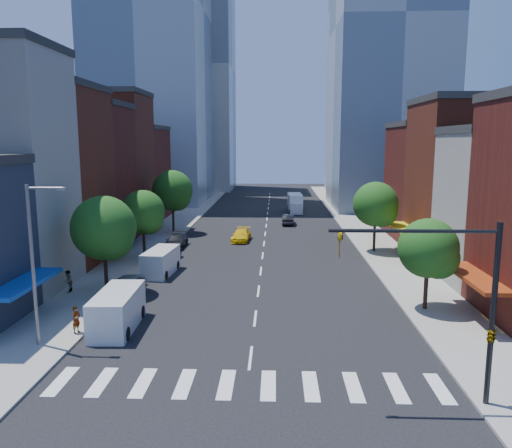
# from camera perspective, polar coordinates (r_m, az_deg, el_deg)

# --- Properties ---
(ground) EXTENTS (220.00, 220.00, 0.00)m
(ground) POSITION_cam_1_polar(r_m,az_deg,el_deg) (27.54, -0.63, -15.05)
(ground) COLOR black
(ground) RESTS_ON ground
(sidewalk_left) EXTENTS (5.00, 120.00, 0.15)m
(sidewalk_left) POSITION_cam_1_polar(r_m,az_deg,el_deg) (67.44, -9.55, -0.36)
(sidewalk_left) COLOR gray
(sidewalk_left) RESTS_ON ground
(sidewalk_right) EXTENTS (5.00, 120.00, 0.15)m
(sidewalk_right) POSITION_cam_1_polar(r_m,az_deg,el_deg) (66.96, 11.89, -0.50)
(sidewalk_right) COLOR gray
(sidewalk_right) RESTS_ON ground
(crosswalk) EXTENTS (19.00, 3.00, 0.01)m
(crosswalk) POSITION_cam_1_polar(r_m,az_deg,el_deg) (24.85, -1.00, -17.91)
(crosswalk) COLOR silver
(crosswalk) RESTS_ON ground
(bldg_left_2) EXTENTS (12.00, 9.00, 16.00)m
(bldg_left_2) POSITION_cam_1_polar(r_m,az_deg,el_deg) (50.81, -23.83, 4.80)
(bldg_left_2) COLOR #592215
(bldg_left_2) RESTS_ON ground
(bldg_left_3) EXTENTS (12.00, 8.00, 15.00)m
(bldg_left_3) POSITION_cam_1_polar(r_m,az_deg,el_deg) (58.58, -20.17, 5.05)
(bldg_left_3) COLOR #501614
(bldg_left_3) RESTS_ON ground
(bldg_left_4) EXTENTS (12.00, 9.00, 17.00)m
(bldg_left_4) POSITION_cam_1_polar(r_m,az_deg,el_deg) (66.45, -17.43, 6.51)
(bldg_left_4) COLOR #592215
(bldg_left_4) RESTS_ON ground
(bldg_left_5) EXTENTS (12.00, 10.00, 13.00)m
(bldg_left_5) POSITION_cam_1_polar(r_m,az_deg,el_deg) (75.56, -14.94, 5.41)
(bldg_left_5) COLOR #501614
(bldg_left_5) RESTS_ON ground
(bldg_right_2) EXTENTS (12.00, 10.00, 15.00)m
(bldg_right_2) POSITION_cam_1_polar(r_m,az_deg,el_deg) (52.99, 24.19, 4.39)
(bldg_right_2) COLOR #592215
(bldg_right_2) RESTS_ON ground
(bldg_right_3) EXTENTS (12.00, 10.00, 13.00)m
(bldg_right_3) POSITION_cam_1_polar(r_m,az_deg,el_deg) (62.43, 20.75, 4.33)
(bldg_right_3) COLOR #501614
(bldg_right_3) RESTS_ON ground
(tower_nw) EXTENTS (20.00, 22.00, 70.00)m
(tower_nw) POSITION_cam_1_polar(r_m,az_deg,el_deg) (100.64, -12.12, 22.82)
(tower_nw) COLOR #8C99A8
(tower_nw) RESTS_ON ground
(tower_ne) EXTENTS (18.00, 20.00, 60.00)m
(tower_ne) POSITION_cam_1_polar(r_m,az_deg,el_deg) (90.93, 15.13, 20.94)
(tower_ne) COLOR #9EA5AD
(tower_ne) RESTS_ON ground
(tower_far_e) EXTENTS (22.00, 22.00, 80.00)m
(tower_far_e) POSITION_cam_1_polar(r_m,az_deg,el_deg) (115.92, 14.75, 23.44)
(tower_far_e) COLOR #8C99A8
(tower_far_e) RESTS_ON ground
(tower_far_w) EXTENTS (18.00, 18.00, 56.00)m
(tower_far_w) POSITION_cam_1_polar(r_m,az_deg,el_deg) (122.69, -7.10, 17.16)
(tower_far_w) COLOR #9EA5AD
(tower_far_w) RESTS_ON ground
(traffic_signal) EXTENTS (7.24, 2.24, 8.00)m
(traffic_signal) POSITION_cam_1_polar(r_m,az_deg,el_deg) (23.43, 24.17, -9.47)
(traffic_signal) COLOR black
(traffic_signal) RESTS_ON sidewalk_right
(streetlight) EXTENTS (2.25, 0.25, 9.00)m
(streetlight) POSITION_cam_1_polar(r_m,az_deg,el_deg) (29.78, -23.91, -3.28)
(streetlight) COLOR slate
(streetlight) RESTS_ON sidewalk_left
(tree_left_near) EXTENTS (4.80, 4.80, 7.30)m
(tree_left_near) POSITION_cam_1_polar(r_m,az_deg,el_deg) (38.67, -16.83, -0.71)
(tree_left_near) COLOR black
(tree_left_near) RESTS_ON sidewalk_left
(tree_left_mid) EXTENTS (4.20, 4.20, 6.65)m
(tree_left_mid) POSITION_cam_1_polar(r_m,az_deg,el_deg) (49.11, -12.65, 1.16)
(tree_left_mid) COLOR black
(tree_left_mid) RESTS_ON sidewalk_left
(tree_left_far) EXTENTS (5.00, 5.00, 7.75)m
(tree_left_far) POSITION_cam_1_polar(r_m,az_deg,el_deg) (62.56, -9.40, 3.63)
(tree_left_far) COLOR black
(tree_left_far) RESTS_ON sidewalk_left
(tree_right_near) EXTENTS (4.00, 4.00, 6.20)m
(tree_right_near) POSITION_cam_1_polar(r_m,az_deg,el_deg) (35.29, 19.33, -2.91)
(tree_right_near) COLOR black
(tree_right_near) RESTS_ON sidewalk_right
(tree_right_far) EXTENTS (4.60, 4.60, 7.20)m
(tree_right_far) POSITION_cam_1_polar(r_m,az_deg,el_deg) (52.41, 13.68, 2.00)
(tree_right_far) COLOR black
(tree_right_far) RESTS_ON sidewalk_right
(parked_car_front) EXTENTS (2.25, 4.97, 1.65)m
(parked_car_front) POSITION_cam_1_polar(r_m,az_deg,el_deg) (38.01, -14.42, -7.04)
(parked_car_front) COLOR #ACABB0
(parked_car_front) RESTS_ON ground
(parked_car_second) EXTENTS (1.64, 4.50, 1.47)m
(parked_car_second) POSITION_cam_1_polar(r_m,az_deg,el_deg) (37.54, -14.65, -7.40)
(parked_car_second) COLOR black
(parked_car_second) RESTS_ON ground
(parked_car_third) EXTENTS (2.92, 5.37, 1.43)m
(parked_car_third) POSITION_cam_1_polar(r_m,az_deg,el_deg) (48.67, -10.60, -3.41)
(parked_car_third) COLOR #999999
(parked_car_third) RESTS_ON ground
(parked_car_rear) EXTENTS (2.09, 4.92, 1.41)m
(parked_car_rear) POSITION_cam_1_polar(r_m,az_deg,el_deg) (54.80, -9.12, -1.94)
(parked_car_rear) COLOR black
(parked_car_rear) RESTS_ON ground
(cargo_van_near) EXTENTS (2.43, 5.62, 2.36)m
(cargo_van_near) POSITION_cam_1_polar(r_m,az_deg,el_deg) (32.07, -15.64, -9.55)
(cargo_van_near) COLOR silver
(cargo_van_near) RESTS_ON ground
(cargo_van_far) EXTENTS (2.49, 5.28, 2.18)m
(cargo_van_far) POSITION_cam_1_polar(r_m,az_deg,el_deg) (44.06, -10.88, -4.29)
(cargo_van_far) COLOR white
(cargo_van_far) RESTS_ON ground
(taxi) EXTENTS (2.23, 4.81, 1.36)m
(taxi) POSITION_cam_1_polar(r_m,az_deg,el_deg) (57.60, -1.69, -1.29)
(taxi) COLOR yellow
(taxi) RESTS_ON ground
(traffic_car_oncoming) EXTENTS (1.73, 4.47, 1.45)m
(traffic_car_oncoming) POSITION_cam_1_polar(r_m,az_deg,el_deg) (69.10, 3.70, 0.54)
(traffic_car_oncoming) COLOR black
(traffic_car_oncoming) RESTS_ON ground
(traffic_car_far) EXTENTS (2.44, 4.98, 1.64)m
(traffic_car_far) POSITION_cam_1_polar(r_m,az_deg,el_deg) (83.84, 4.68, 2.17)
(traffic_car_far) COLOR #999999
(traffic_car_far) RESTS_ON ground
(box_truck) EXTENTS (2.42, 7.26, 2.90)m
(box_truck) POSITION_cam_1_polar(r_m,az_deg,el_deg) (81.27, 4.48, 2.33)
(box_truck) COLOR white
(box_truck) RESTS_ON ground
(pedestrian_near) EXTENTS (0.57, 0.70, 1.65)m
(pedestrian_near) POSITION_cam_1_polar(r_m,az_deg,el_deg) (31.93, -19.86, -10.23)
(pedestrian_near) COLOR #999999
(pedestrian_near) RESTS_ON sidewalk_left
(pedestrian_far) EXTENTS (0.77, 0.91, 1.67)m
(pedestrian_far) POSITION_cam_1_polar(r_m,az_deg,el_deg) (40.40, -20.69, -6.14)
(pedestrian_far) COLOR #999999
(pedestrian_far) RESTS_ON sidewalk_left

